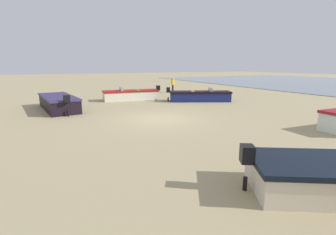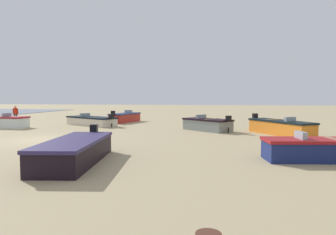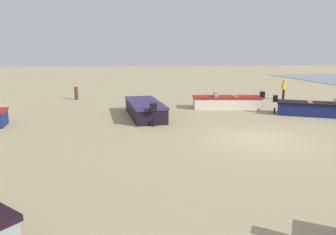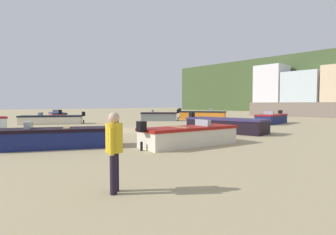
% 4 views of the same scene
% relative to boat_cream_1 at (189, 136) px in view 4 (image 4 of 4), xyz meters
% --- Properties ---
extents(ground_plane, '(160.00, 160.00, 0.00)m').
position_rel_boat_cream_1_xyz_m(ground_plane, '(-7.75, 0.96, -0.42)').
color(ground_plane, tan).
extents(harbor_pier, '(19.64, 2.40, 1.98)m').
position_rel_boat_cream_1_xyz_m(harbor_pier, '(-6.04, 30.96, 0.57)').
color(harbor_pier, '#726358').
rests_on(harbor_pier, ground).
extents(townhouse_far_left, '(5.75, 5.30, 9.90)m').
position_rel_boat_cream_1_xyz_m(townhouse_far_left, '(-21.88, 47.61, 4.53)').
color(townhouse_far_left, silver).
rests_on(townhouse_far_left, ground).
extents(townhouse_left, '(6.96, 6.22, 8.07)m').
position_rel_boat_cream_1_xyz_m(townhouse_left, '(-15.19, 48.07, 3.62)').
color(townhouse_left, silver).
rests_on(townhouse_left, ground).
extents(boat_cream_1, '(1.89, 4.83, 1.13)m').
position_rel_boat_cream_1_xyz_m(boat_cream_1, '(0.00, 0.00, 0.00)').
color(boat_cream_1, beige).
rests_on(boat_cream_1, ground).
extents(boat_navy_2, '(3.31, 4.97, 1.12)m').
position_rel_boat_cream_1_xyz_m(boat_navy_2, '(-3.17, -4.68, -0.00)').
color(boat_navy_2, navy).
rests_on(boat_navy_2, ground).
extents(boat_cream_3, '(4.09, 5.35, 1.07)m').
position_rel_boat_cream_1_xyz_m(boat_cream_3, '(-16.91, -0.04, -0.03)').
color(boat_cream_3, beige).
rests_on(boat_cream_3, ground).
extents(boat_grey_4, '(3.73, 3.89, 1.19)m').
position_rel_boat_cream_1_xyz_m(boat_grey_4, '(-14.29, 10.12, 0.04)').
color(boat_grey_4, gray).
rests_on(boat_grey_4, ground).
extents(boat_navy_5, '(2.03, 4.56, 1.17)m').
position_rel_boat_cream_1_xyz_m(boat_navy_5, '(-4.17, 14.79, 0.02)').
color(boat_navy_5, navy).
rests_on(boat_navy_5, ground).
extents(boat_red_7, '(4.42, 2.29, 1.21)m').
position_rel_boat_cream_1_xyz_m(boat_red_7, '(-20.72, 1.83, 0.04)').
color(boat_red_7, '#B3291F').
rests_on(boat_red_7, ground).
extents(boat_black_8, '(5.38, 2.39, 1.21)m').
position_rel_boat_cream_1_xyz_m(boat_black_8, '(-2.28, 5.60, 0.03)').
color(boat_black_8, black).
rests_on(boat_black_8, ground).
extents(boat_orange_9, '(5.07, 3.71, 1.27)m').
position_rel_boat_cream_1_xyz_m(boat_orange_9, '(-12.45, 14.91, 0.07)').
color(boat_orange_9, orange).
rests_on(boat_orange_9, ground).
extents(beach_walker_distant, '(0.48, 0.48, 1.62)m').
position_rel_boat_cream_1_xyz_m(beach_walker_distant, '(3.47, -5.70, 0.54)').
color(beach_walker_distant, black).
rests_on(beach_walker_distant, ground).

